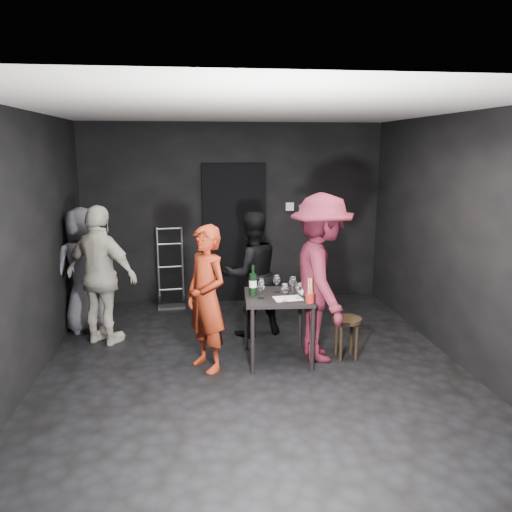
{
  "coord_description": "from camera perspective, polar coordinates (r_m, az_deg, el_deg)",
  "views": [
    {
      "loc": [
        -0.59,
        -5.01,
        2.33
      ],
      "look_at": [
        0.06,
        0.25,
        1.17
      ],
      "focal_mm": 35.0,
      "sensor_mm": 36.0,
      "label": 1
    }
  ],
  "objects": [
    {
      "name": "wall_right",
      "position": [
        5.84,
        22.15,
        1.73
      ],
      "size": [
        0.04,
        5.0,
        2.7
      ],
      "primitive_type": "cube",
      "color": "black",
      "rests_on": "ground"
    },
    {
      "name": "wine_glass_d",
      "position": [
        5.24,
        3.32,
        -4.07
      ],
      "size": [
        0.09,
        0.09,
        0.21
      ],
      "primitive_type": null,
      "rotation": [
        0.0,
        0.0,
        0.17
      ],
      "color": "white",
      "rests_on": "tasting_table"
    },
    {
      "name": "wine_glass_c",
      "position": [
        5.54,
        2.38,
        -3.11
      ],
      "size": [
        0.1,
        0.1,
        0.22
      ],
      "primitive_type": null,
      "rotation": [
        0.0,
        0.0,
        -0.22
      ],
      "color": "white",
      "rests_on": "tasting_table"
    },
    {
      "name": "stool",
      "position": [
        5.72,
        10.34,
        -7.95
      ],
      "size": [
        0.33,
        0.33,
        0.47
      ],
      "rotation": [
        0.0,
        0.0,
        -0.17
      ],
      "color": "black",
      "rests_on": "floor"
    },
    {
      "name": "hand_truck",
      "position": [
        7.58,
        -9.65,
        -4.07
      ],
      "size": [
        0.4,
        0.34,
        1.19
      ],
      "rotation": [
        0.0,
        0.0,
        0.09
      ],
      "color": "#B2B2B7",
      "rests_on": "floor"
    },
    {
      "name": "doorway",
      "position": [
        7.59,
        -2.5,
        2.57
      ],
      "size": [
        0.95,
        0.1,
        2.1
      ],
      "primitive_type": "cube",
      "color": "black",
      "rests_on": "ground"
    },
    {
      "name": "tasting_table",
      "position": [
        5.5,
        2.53,
        -5.49
      ],
      "size": [
        0.72,
        0.72,
        0.75
      ],
      "rotation": [
        0.0,
        0.0,
        -0.07
      ],
      "color": "black",
      "rests_on": "floor"
    },
    {
      "name": "ceiling",
      "position": [
        5.06,
        -0.37,
        16.49
      ],
      "size": [
        4.5,
        5.0,
        0.02
      ],
      "primitive_type": "cube",
      "color": "silver",
      "rests_on": "ground"
    },
    {
      "name": "wine_glass_a",
      "position": [
        5.32,
        0.58,
        -3.81
      ],
      "size": [
        0.1,
        0.1,
        0.21
      ],
      "primitive_type": null,
      "rotation": [
        0.0,
        0.0,
        0.27
      ],
      "color": "white",
      "rests_on": "tasting_table"
    },
    {
      "name": "floor",
      "position": [
        5.56,
        -0.33,
        -12.48
      ],
      "size": [
        4.5,
        5.0,
        0.02
      ],
      "primitive_type": "cube",
      "color": "black",
      "rests_on": "ground"
    },
    {
      "name": "woman_black",
      "position": [
        6.22,
        -0.53,
        -1.76
      ],
      "size": [
        0.89,
        0.64,
        1.64
      ],
      "primitive_type": "imported",
      "rotation": [
        0.0,
        0.0,
        3.42
      ],
      "color": "black",
      "rests_on": "floor"
    },
    {
      "name": "tasting_mat",
      "position": [
        5.36,
        3.67,
        -4.86
      ],
      "size": [
        0.31,
        0.23,
        0.0
      ],
      "primitive_type": "cube",
      "rotation": [
        0.0,
        0.0,
        0.1
      ],
      "color": "white",
      "rests_on": "tasting_table"
    },
    {
      "name": "wallbox_lower",
      "position": [
        7.7,
        5.32,
        5.3
      ],
      "size": [
        0.1,
        0.06,
        0.14
      ],
      "primitive_type": "cube",
      "color": "#B7B7B2",
      "rests_on": "wall_back"
    },
    {
      "name": "wall_back",
      "position": [
        7.6,
        -2.55,
        4.87
      ],
      "size": [
        4.5,
        0.04,
        2.7
      ],
      "primitive_type": "cube",
      "color": "black",
      "rests_on": "ground"
    },
    {
      "name": "wine_bottle",
      "position": [
        5.43,
        -0.35,
        -3.18
      ],
      "size": [
        0.08,
        0.08,
        0.34
      ],
      "rotation": [
        0.0,
        0.0,
        0.41
      ],
      "color": "black",
      "rests_on": "tasting_table"
    },
    {
      "name": "bystander_grey",
      "position": [
        6.71,
        -19.0,
        -1.01
      ],
      "size": [
        0.96,
        0.84,
        1.73
      ],
      "primitive_type": "imported",
      "rotation": [
        0.0,
        0.0,
        3.7
      ],
      "color": "#575762",
      "rests_on": "floor"
    },
    {
      "name": "reserved_card",
      "position": [
        5.53,
        5.24,
        -3.76
      ],
      "size": [
        0.11,
        0.16,
        0.11
      ],
      "primitive_type": null,
      "rotation": [
        0.0,
        0.0,
        0.14
      ],
      "color": "white",
      "rests_on": "tasting_table"
    },
    {
      "name": "bystander_cream",
      "position": [
        6.17,
        -17.31,
        -1.27
      ],
      "size": [
        1.22,
        1.01,
        1.88
      ],
      "primitive_type": "imported",
      "rotation": [
        0.0,
        0.0,
        2.62
      ],
      "color": "beige",
      "rests_on": "floor"
    },
    {
      "name": "wall_front",
      "position": [
        2.76,
        5.78,
        -8.54
      ],
      "size": [
        4.5,
        0.04,
        2.7
      ],
      "primitive_type": "cube",
      "color": "black",
      "rests_on": "ground"
    },
    {
      "name": "wall_left",
      "position": [
        5.37,
        -24.93,
        0.63
      ],
      "size": [
        0.04,
        5.0,
        2.7
      ],
      "primitive_type": "cube",
      "color": "black",
      "rests_on": "ground"
    },
    {
      "name": "server_red",
      "position": [
        5.27,
        -5.69,
        -4.56
      ],
      "size": [
        0.65,
        0.71,
        1.62
      ],
      "primitive_type": "imported",
      "rotation": [
        0.0,
        0.0,
        -0.97
      ],
      "color": "#9B2B13",
      "rests_on": "floor"
    },
    {
      "name": "man_maroon",
      "position": [
        5.47,
        7.48,
        -0.28
      ],
      "size": [
        0.7,
        1.49,
        2.3
      ],
      "primitive_type": "imported",
      "rotation": [
        0.0,
        0.0,
        1.58
      ],
      "color": "#521422",
      "rests_on": "floor"
    },
    {
      "name": "wallbox_upper",
      "position": [
        7.65,
        3.86,
        5.66
      ],
      "size": [
        0.12,
        0.06,
        0.12
      ],
      "primitive_type": "cube",
      "color": "#B7B7B2",
      "rests_on": "wall_back"
    },
    {
      "name": "wine_glass_b",
      "position": [
        5.51,
        0.62,
        -3.34
      ],
      "size": [
        0.09,
        0.09,
        0.19
      ],
      "primitive_type": null,
      "rotation": [
        0.0,
        0.0,
        0.3
      ],
      "color": "white",
      "rests_on": "tasting_table"
    },
    {
      "name": "breadstick_cup",
      "position": [
        5.2,
        6.22,
        -3.99
      ],
      "size": [
        0.09,
        0.09,
        0.28
      ],
      "rotation": [
        0.0,
        0.0,
        0.04
      ],
      "color": "maroon",
      "rests_on": "tasting_table"
    },
    {
      "name": "wine_glass_e",
      "position": [
        5.35,
        4.9,
        -3.89
      ],
      "size": [
        0.07,
        0.07,
        0.19
      ],
      "primitive_type": null,
      "rotation": [
        0.0,
        0.0,
        0.04
      ],
      "color": "white",
      "rests_on": "tasting_table"
    },
    {
      "name": "wine_glass_f",
      "position": [
        5.48,
        4.22,
        -3.3
      ],
      "size": [
        0.09,
        0.09,
        0.22
      ],
      "primitive_type": null,
      "rotation": [
        0.0,
        0.0,
        0.04
      ],
      "color": "white",
      "rests_on": "tasting_table"
    }
  ]
}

